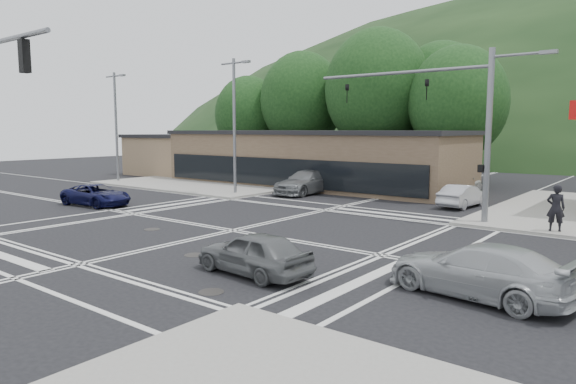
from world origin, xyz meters
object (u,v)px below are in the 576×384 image
Objects in this scene: car_blue_west at (96,195)px; pedestrian at (556,208)px; car_northbound at (307,182)px; car_silver_east at (479,270)px; car_grey_center at (254,253)px; car_queue_b at (457,182)px; car_queue_a at (463,196)px.

car_blue_west is 23.80m from pedestrian.
car_northbound is at bearing -33.50° from car_blue_west.
car_blue_west is 22.95m from car_silver_east.
pedestrian is at bearing -77.58° from car_blue_west.
pedestrian is (-0.09, 10.12, 0.42)m from car_silver_east.
car_silver_east is at bearing 113.94° from car_grey_center.
car_grey_center is at bearing -62.96° from car_silver_east.
car_silver_east is 10.13m from pedestrian.
car_blue_west is at bearing 1.24° from pedestrian.
car_blue_west is at bearing -89.41° from car_silver_east.
car_queue_b is at bearing -169.85° from car_grey_center.
car_queue_b reaches higher than car_silver_east.
car_queue_a is 10.54m from car_northbound.
car_grey_center is 17.49m from car_queue_a.
car_northbound is (-10.30, 16.95, 0.14)m from car_grey_center.
car_queue_a is at bearing 4.89° from car_northbound.
car_queue_b reaches higher than car_blue_west.
pedestrian reaches higher than car_grey_center.
car_queue_a is 6.29m from car_queue_b.
car_queue_b is 10.28m from car_northbound.
car_grey_center is 2.00× the size of pedestrian.
car_grey_center is 13.61m from pedestrian.
car_queue_a reaches higher than car_blue_west.
car_silver_east is 2.49× the size of pedestrian.
car_silver_east reaches higher than car_grey_center.
car_silver_east is at bearing 116.06° from car_queue_b.
car_northbound reaches higher than car_grey_center.
car_blue_west is 21.05m from car_queue_a.
car_queue_a is 7.80m from pedestrian.
car_silver_east is (6.05, 2.11, 0.04)m from car_grey_center.
car_northbound is (6.42, 11.95, 0.19)m from car_blue_west.
car_grey_center reaches higher than car_blue_west.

